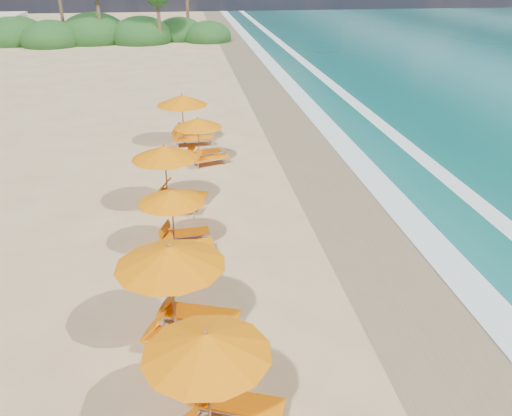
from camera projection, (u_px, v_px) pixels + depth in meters
name	position (u px, v px, depth m)	size (l,w,h in m)	color
ground	(256.00, 242.00, 16.98)	(160.00, 160.00, 0.00)	tan
wet_sand	(377.00, 234.00, 17.47)	(4.00, 160.00, 0.01)	#8F7A55
surf_foam	(455.00, 228.00, 17.80)	(4.00, 160.00, 0.01)	white
station_1	(218.00, 379.00, 9.60)	(3.08, 3.03, 2.39)	olive
station_2	(180.00, 287.00, 12.10)	(3.26, 3.19, 2.55)	olive
station_3	(178.00, 215.00, 16.13)	(2.37, 2.23, 2.06)	olive
station_4	(171.00, 173.00, 18.79)	(3.04, 2.98, 2.38)	olive
station_5	(202.00, 137.00, 22.98)	(2.71, 2.66, 2.12)	olive
station_6	(187.00, 116.00, 25.37)	(2.79, 2.62, 2.46)	olive
treeline	(104.00, 33.00, 56.11)	(25.80, 8.80, 9.74)	#163D14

